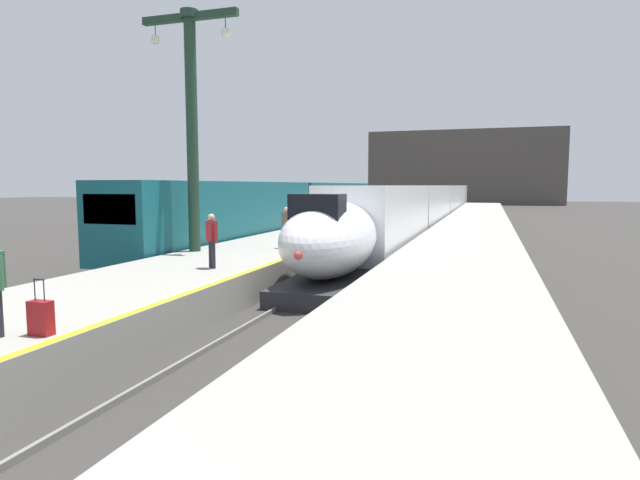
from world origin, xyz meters
TOP-DOWN VIEW (x-y plane):
  - platform_left at (-4.05, 24.75)m, footprint 4.80×110.00m
  - platform_right at (4.05, 24.75)m, footprint 4.80×110.00m
  - platform_left_safety_stripe at (-1.77, 24.75)m, footprint 0.20×107.80m
  - rail_main_left at (-0.75, 27.50)m, footprint 0.08×110.00m
  - rail_main_right at (0.75, 27.50)m, footprint 0.08×110.00m
  - rail_secondary_left at (-8.85, 27.50)m, footprint 0.08×110.00m
  - rail_secondary_right at (-7.35, 27.50)m, footprint 0.08×110.00m
  - highspeed_train_main at (0.00, 48.71)m, footprint 2.92×75.07m
  - regional_train_adjacent at (-8.10, 32.34)m, footprint 2.85×36.60m
  - station_column_mid at (-5.90, 16.35)m, footprint 4.00×0.68m
  - passenger_mid_platform at (-2.80, 18.26)m, footprint 0.51×0.37m
  - passenger_far_waiting at (-3.10, 12.71)m, footprint 0.49×0.39m
  - rolling_suitcase at (-2.22, 5.26)m, footprint 0.40×0.22m
  - terminus_back_wall at (0.00, 102.00)m, footprint 36.00×2.00m

SIDE VIEW (x-z plane):
  - rail_main_left at x=-0.75m, z-range 0.00..0.12m
  - rail_main_right at x=0.75m, z-range 0.00..0.12m
  - rail_secondary_left at x=-8.85m, z-range 0.00..0.12m
  - rail_secondary_right at x=-7.35m, z-range 0.00..0.12m
  - platform_left at x=-4.05m, z-range 0.00..1.05m
  - platform_right at x=4.05m, z-range 0.00..1.05m
  - platform_left_safety_stripe at x=-1.77m, z-range 1.05..1.06m
  - rolling_suitcase at x=-2.22m, z-range 0.86..1.85m
  - highspeed_train_main at x=0.00m, z-range 0.17..3.77m
  - passenger_mid_platform at x=-2.80m, z-range 1.19..2.88m
  - passenger_far_waiting at x=-3.10m, z-range 1.19..2.88m
  - regional_train_adjacent at x=-8.10m, z-range 0.23..4.03m
  - station_column_mid at x=-5.90m, z-range 1.98..11.06m
  - terminus_back_wall at x=0.00m, z-range 0.00..14.00m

